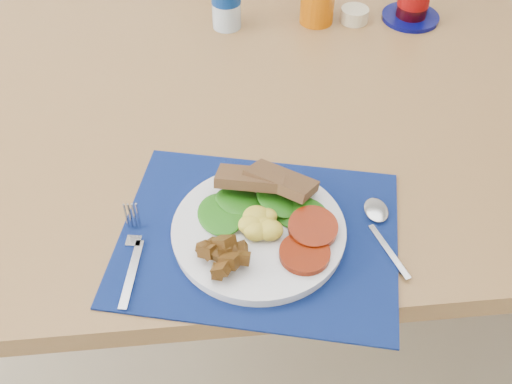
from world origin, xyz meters
The scene contains 8 objects.
table centered at (0.00, 0.20, 0.67)m, with size 1.40×0.90×0.75m.
chair_far centered at (0.06, 0.92, 0.55)m, with size 0.45×0.44×1.07m.
placemat centered at (-0.01, -0.11, 0.75)m, with size 0.40×0.32×0.00m, color black.
breakfast_plate centered at (-0.02, -0.11, 0.77)m, with size 0.25×0.25×0.06m.
fork centered at (-0.19, -0.13, 0.76)m, with size 0.03×0.17×0.00m.
spoon centered at (0.17, -0.11, 0.76)m, with size 0.04×0.16×0.00m.
juice_glass centered at (0.18, 0.49, 0.80)m, with size 0.07×0.07×0.10m, color #BF5805.
ramekin centered at (0.26, 0.48, 0.77)m, with size 0.06×0.06×0.03m, color beige.
Camera 1 is at (-0.07, -0.67, 1.43)m, focal length 42.00 mm.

